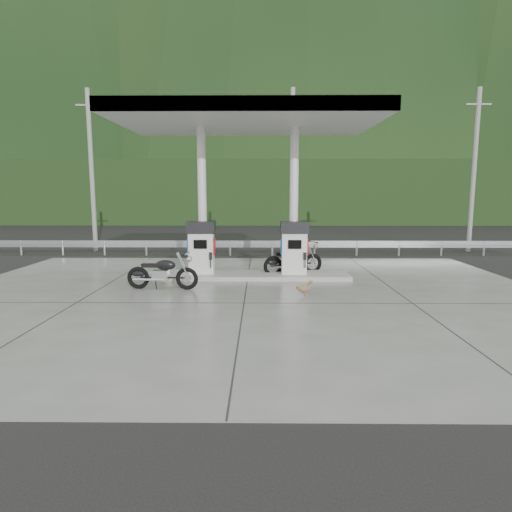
{
  "coord_description": "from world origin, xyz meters",
  "views": [
    {
      "loc": [
        0.43,
        -12.12,
        2.92
      ],
      "look_at": [
        0.3,
        1.0,
        1.0
      ],
      "focal_mm": 30.0,
      "sensor_mm": 36.0,
      "label": 1
    }
  ],
  "objects_px": {
    "motorcycle_left": "(162,273)",
    "duck": "(304,289)",
    "gas_pump_right": "(294,248)",
    "motorcycle_right": "(293,260)",
    "gas_pump_left": "(201,248)"
  },
  "relations": [
    {
      "from": "motorcycle_left",
      "to": "gas_pump_right",
      "type": "bearing_deg",
      "value": 27.61
    },
    {
      "from": "motorcycle_right",
      "to": "gas_pump_left",
      "type": "bearing_deg",
      "value": 169.15
    },
    {
      "from": "gas_pump_left",
      "to": "gas_pump_right",
      "type": "distance_m",
      "value": 3.2
    },
    {
      "from": "motorcycle_left",
      "to": "motorcycle_right",
      "type": "bearing_deg",
      "value": 34.17
    },
    {
      "from": "gas_pump_left",
      "to": "duck",
      "type": "xyz_separation_m",
      "value": [
        3.31,
        -2.56,
        -0.87
      ]
    },
    {
      "from": "motorcycle_right",
      "to": "motorcycle_left",
      "type": "bearing_deg",
      "value": -171.43
    },
    {
      "from": "gas_pump_left",
      "to": "motorcycle_right",
      "type": "xyz_separation_m",
      "value": [
        3.23,
        0.62,
        -0.54
      ]
    },
    {
      "from": "gas_pump_right",
      "to": "duck",
      "type": "height_order",
      "value": "gas_pump_right"
    },
    {
      "from": "duck",
      "to": "gas_pump_right",
      "type": "bearing_deg",
      "value": 74.45
    },
    {
      "from": "gas_pump_right",
      "to": "motorcycle_right",
      "type": "height_order",
      "value": "gas_pump_right"
    },
    {
      "from": "gas_pump_right",
      "to": "motorcycle_left",
      "type": "relative_size",
      "value": 0.87
    },
    {
      "from": "motorcycle_left",
      "to": "duck",
      "type": "height_order",
      "value": "motorcycle_left"
    },
    {
      "from": "gas_pump_right",
      "to": "motorcycle_left",
      "type": "bearing_deg",
      "value": -156.33
    },
    {
      "from": "gas_pump_left",
      "to": "motorcycle_left",
      "type": "relative_size",
      "value": 0.87
    },
    {
      "from": "motorcycle_right",
      "to": "duck",
      "type": "distance_m",
      "value": 3.19
    }
  ]
}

